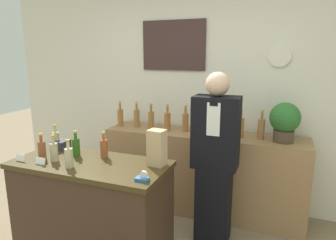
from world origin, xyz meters
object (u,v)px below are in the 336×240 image
(paper_bag, at_px, (157,148))
(potted_plant, at_px, (285,120))
(tape_dispenser, at_px, (143,178))
(shopkeeper, at_px, (215,161))

(paper_bag, bearing_deg, potted_plant, 50.53)
(potted_plant, bearing_deg, tape_dispenser, -122.11)
(shopkeeper, xyz_separation_m, tape_dispenser, (-0.30, -0.90, 0.15))
(shopkeeper, bearing_deg, potted_plant, 41.06)
(shopkeeper, height_order, tape_dispenser, shopkeeper)
(paper_bag, bearing_deg, shopkeeper, 61.22)
(paper_bag, relative_size, tape_dispenser, 3.14)
(potted_plant, bearing_deg, paper_bag, -129.47)
(shopkeeper, xyz_separation_m, potted_plant, (0.58, 0.50, 0.33))
(tape_dispenser, bearing_deg, potted_plant, 57.89)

